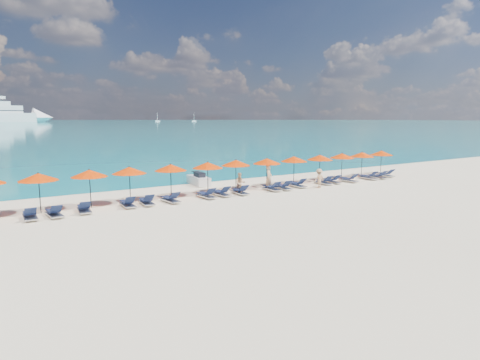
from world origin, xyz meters
TOP-DOWN VIEW (x-y plane):
  - ground at (0.00, 0.00)m, footprint 1400.00×1400.00m
  - sea at (0.00, 660.00)m, footprint 1600.00×1300.00m
  - sailboat_near at (181.56, 509.82)m, footprint 6.60×2.20m
  - sailboat_far at (226.71, 489.21)m, footprint 6.17×2.06m
  - jetski at (0.07, 9.26)m, footprint 1.25×2.81m
  - beachgoer_a at (3.35, 4.44)m, footprint 0.79×0.74m
  - beachgoer_b at (0.92, 4.46)m, footprint 0.80×0.67m
  - beachgoer_c at (7.03, 3.17)m, footprint 0.95×0.48m
  - umbrella_2 at (-11.49, 5.18)m, footprint 2.10×2.10m
  - umbrella_3 at (-8.84, 5.25)m, footprint 2.10×2.10m
  - umbrella_4 at (-6.48, 5.37)m, footprint 2.10×2.10m
  - umbrella_5 at (-3.81, 5.35)m, footprint 2.10×2.10m
  - umbrella_6 at (-1.19, 5.22)m, footprint 2.10×2.10m
  - umbrella_7 at (1.17, 5.45)m, footprint 2.10×2.10m
  - umbrella_8 at (3.71, 5.21)m, footprint 2.10×2.10m
  - umbrella_9 at (6.42, 5.36)m, footprint 2.10×2.10m
  - umbrella_10 at (8.98, 5.22)m, footprint 2.10×2.10m
  - umbrella_11 at (11.60, 5.33)m, footprint 2.10×2.10m
  - umbrella_12 at (13.93, 5.23)m, footprint 2.10×2.10m
  - umbrella_13 at (16.66, 5.38)m, footprint 2.10×2.10m
  - lounger_3 at (-12.11, 3.98)m, footprint 0.64×1.71m
  - lounger_4 at (-10.98, 3.91)m, footprint 0.78×1.75m
  - lounger_5 at (-9.44, 4.10)m, footprint 0.75×1.74m
  - lounger_6 at (-7.01, 4.18)m, footprint 0.66×1.72m
  - lounger_7 at (-5.86, 4.18)m, footprint 0.72×1.73m
  - lounger_8 at (-4.37, 4.10)m, footprint 0.79×1.75m
  - lounger_9 at (-1.88, 4.14)m, footprint 0.78×1.75m
  - lounger_10 at (-0.70, 4.24)m, footprint 0.72×1.73m
  - lounger_11 at (0.67, 4.07)m, footprint 0.71×1.73m
  - lounger_12 at (3.33, 4.04)m, footprint 0.66×1.72m
  - lounger_13 at (4.31, 3.97)m, footprint 0.79×1.75m
  - lounger_14 at (5.85, 4.23)m, footprint 0.66×1.72m
  - lounger_15 at (8.46, 4.16)m, footprint 0.73×1.74m
  - lounger_16 at (9.41, 4.23)m, footprint 0.65×1.71m
  - lounger_17 at (11.01, 3.94)m, footprint 0.69×1.72m
  - lounger_18 at (13.50, 4.09)m, footprint 0.64×1.71m
  - lounger_19 at (14.53, 3.92)m, footprint 0.69×1.72m
  - lounger_20 at (15.98, 4.26)m, footprint 0.76×1.75m

SIDE VIEW (x-z plane):
  - ground at x=0.00m, z-range 0.00..0.00m
  - sea at x=0.00m, z-range 0.00..0.01m
  - lounger_3 at x=-12.11m, z-range -0.09..0.56m
  - lounger_4 at x=-10.98m, z-range -0.09..0.56m
  - lounger_5 at x=-9.44m, z-range -0.09..0.56m
  - lounger_6 at x=-7.01m, z-range -0.09..0.56m
  - lounger_7 at x=-5.86m, z-range -0.09..0.56m
  - lounger_8 at x=-4.37m, z-range -0.09..0.56m
  - lounger_9 at x=-1.88m, z-range -0.09..0.56m
  - lounger_10 at x=-0.70m, z-range -0.09..0.56m
  - lounger_11 at x=0.67m, z-range -0.09..0.56m
  - lounger_12 at x=3.33m, z-range -0.09..0.56m
  - lounger_13 at x=4.31m, z-range -0.09..0.56m
  - lounger_14 at x=5.85m, z-range -0.09..0.56m
  - lounger_15 at x=8.46m, z-range -0.09..0.56m
  - lounger_16 at x=9.41m, z-range -0.09..0.56m
  - lounger_17 at x=11.01m, z-range -0.09..0.56m
  - lounger_18 at x=13.50m, z-range -0.09..0.56m
  - lounger_19 at x=14.53m, z-range -0.09..0.56m
  - lounger_20 at x=15.98m, z-range -0.09..0.56m
  - jetski at x=0.07m, z-range -0.09..0.89m
  - beachgoer_b at x=0.92m, z-range 0.00..1.43m
  - beachgoer_c at x=7.03m, z-range 0.00..1.45m
  - beachgoer_a at x=3.35m, z-range 0.00..1.80m
  - sailboat_far at x=226.71m, z-range -4.49..6.81m
  - sailboat_near at x=181.56m, z-range -4.81..7.30m
  - umbrella_2 at x=-11.49m, z-range 0.88..3.16m
  - umbrella_3 at x=-8.84m, z-range 0.88..3.16m
  - umbrella_4 at x=-6.48m, z-range 0.88..3.16m
  - umbrella_5 at x=-3.81m, z-range 0.88..3.16m
  - umbrella_6 at x=-1.19m, z-range 0.88..3.16m
  - umbrella_7 at x=1.17m, z-range 0.88..3.16m
  - umbrella_8 at x=3.71m, z-range 0.88..3.16m
  - umbrella_9 at x=6.42m, z-range 0.88..3.16m
  - umbrella_10 at x=8.98m, z-range 0.88..3.16m
  - umbrella_11 at x=11.60m, z-range 0.88..3.16m
  - umbrella_12 at x=13.93m, z-range 0.88..3.16m
  - umbrella_13 at x=16.66m, z-range 0.88..3.16m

